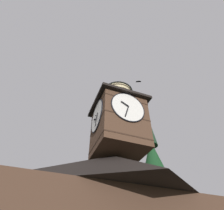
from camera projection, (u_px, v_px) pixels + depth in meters
clock_tower at (118, 118)px, 16.59m from camera, size 4.58×4.58×7.95m
pine_tree_aside at (159, 200)px, 18.22m from camera, size 5.09×5.09×18.50m
flying_bird_high at (138, 82)px, 24.71m from camera, size 0.69×0.45×0.16m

